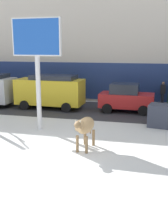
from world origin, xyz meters
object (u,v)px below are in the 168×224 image
at_px(car_red_hatchback, 126,98).
at_px(dumpster, 165,116).
at_px(car_yellow_van, 50,91).
at_px(pedestrian_far_left, 75,90).
at_px(billboard, 37,44).
at_px(cow_tan, 85,126).
at_px(pedestrian_near_billboard, 51,89).
at_px(pedestrian_by_cars, 163,93).

xyz_separation_m(car_red_hatchback, dumpster, (2.42, -3.15, -0.33)).
xyz_separation_m(car_yellow_van, pedestrian_far_left, (0.91, 2.97, -0.36)).
height_order(billboard, pedestrian_far_left, billboard).
xyz_separation_m(cow_tan, pedestrian_far_left, (-3.42, 10.23, -0.11)).
height_order(car_red_hatchback, pedestrian_near_billboard, car_red_hatchback).
height_order(car_yellow_van, pedestrian_far_left, car_yellow_van).
bearing_deg(car_red_hatchback, car_yellow_van, -177.65).
xyz_separation_m(pedestrian_by_cars, pedestrian_far_left, (-6.64, 0.00, 0.00)).
relative_size(pedestrian_by_cars, dumpster, 1.02).
height_order(car_red_hatchback, dumpster, car_red_hatchback).
relative_size(pedestrian_near_billboard, pedestrian_by_cars, 1.00).
bearing_deg(pedestrian_near_billboard, car_yellow_van, -69.33).
height_order(car_yellow_van, car_red_hatchback, car_yellow_van).
distance_m(cow_tan, pedestrian_by_cars, 10.73).
bearing_deg(cow_tan, billboard, 142.60).
bearing_deg(cow_tan, pedestrian_far_left, 108.48).
xyz_separation_m(car_yellow_van, car_red_hatchback, (5.20, 0.21, -0.32)).
relative_size(car_yellow_van, car_red_hatchback, 1.31).
bearing_deg(car_red_hatchback, billboard, -127.28).
bearing_deg(pedestrian_by_cars, car_yellow_van, -158.51).
relative_size(cow_tan, pedestrian_by_cars, 1.11).
bearing_deg(billboard, dumpster, 17.50).
distance_m(car_red_hatchback, pedestrian_near_billboard, 6.90).
bearing_deg(pedestrian_by_cars, dumpster, -89.34).
xyz_separation_m(billboard, pedestrian_far_left, (-0.38, 7.91, -3.43)).
bearing_deg(billboard, pedestrian_by_cars, 51.60).
distance_m(pedestrian_near_billboard, dumpster, 10.55).
height_order(cow_tan, dumpster, cow_tan).
xyz_separation_m(cow_tan, pedestrian_near_billboard, (-5.45, 10.23, -0.11)).
height_order(pedestrian_near_billboard, pedestrian_far_left, same).
relative_size(billboard, dumpster, 3.27).
distance_m(cow_tan, car_yellow_van, 8.45).
relative_size(billboard, pedestrian_by_cars, 3.21).
bearing_deg(cow_tan, dumpster, 52.69).
relative_size(pedestrian_far_left, dumpster, 1.02).
distance_m(car_red_hatchback, dumpster, 3.98).
height_order(car_yellow_van, pedestrian_near_billboard, car_yellow_van).
distance_m(billboard, pedestrian_by_cars, 10.66).
bearing_deg(dumpster, cow_tan, -127.31).
bearing_deg(pedestrian_near_billboard, cow_tan, -61.97).
bearing_deg(billboard, car_red_hatchback, 52.72).
distance_m(pedestrian_by_cars, pedestrian_far_left, 6.64).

